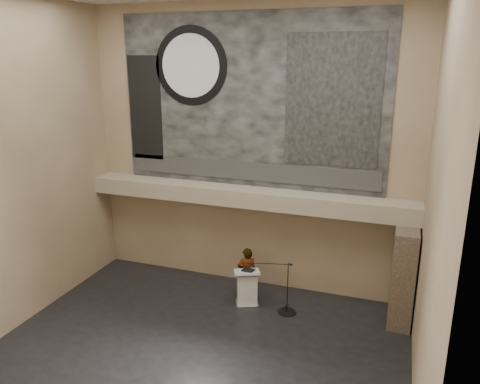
% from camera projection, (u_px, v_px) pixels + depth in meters
% --- Properties ---
extents(floor, '(10.00, 10.00, 0.00)m').
position_uv_depth(floor, '(197.00, 351.00, 11.52)').
color(floor, black).
rests_on(floor, ground).
extents(wall_back, '(10.00, 0.02, 8.50)m').
position_uv_depth(wall_back, '(249.00, 151.00, 13.94)').
color(wall_back, '#7F6850').
rests_on(wall_back, floor).
extents(wall_front, '(10.00, 0.02, 8.50)m').
position_uv_depth(wall_front, '(74.00, 255.00, 6.70)').
color(wall_front, '#7F6850').
rests_on(wall_front, floor).
extents(wall_left, '(0.02, 8.00, 8.50)m').
position_uv_depth(wall_left, '(14.00, 167.00, 11.92)').
color(wall_left, '#7F6850').
rests_on(wall_left, floor).
extents(wall_right, '(0.02, 8.00, 8.50)m').
position_uv_depth(wall_right, '(435.00, 208.00, 8.73)').
color(wall_right, '#7F6850').
rests_on(wall_right, floor).
extents(soffit, '(10.00, 0.80, 0.50)m').
position_uv_depth(soffit, '(244.00, 196.00, 13.95)').
color(soffit, gray).
rests_on(soffit, wall_back).
extents(sprinkler_left, '(0.04, 0.04, 0.06)m').
position_uv_depth(sprinkler_left, '(195.00, 201.00, 14.49)').
color(sprinkler_left, '#B2893D').
rests_on(sprinkler_left, soffit).
extents(sprinkler_right, '(0.04, 0.04, 0.06)m').
position_uv_depth(sprinkler_right, '(307.00, 213.00, 13.38)').
color(sprinkler_right, '#B2893D').
rests_on(sprinkler_right, soffit).
extents(banner, '(8.00, 0.05, 5.00)m').
position_uv_depth(banner, '(249.00, 102.00, 13.51)').
color(banner, black).
rests_on(banner, wall_back).
extents(banner_text_strip, '(7.76, 0.02, 0.55)m').
position_uv_depth(banner_text_strip, '(248.00, 171.00, 14.05)').
color(banner_text_strip, '#2A2A2A').
rests_on(banner_text_strip, banner).
extents(banner_clock_rim, '(2.30, 0.02, 2.30)m').
position_uv_depth(banner_clock_rim, '(191.00, 66.00, 13.77)').
color(banner_clock_rim, black).
rests_on(banner_clock_rim, banner).
extents(banner_clock_face, '(1.84, 0.02, 1.84)m').
position_uv_depth(banner_clock_face, '(190.00, 66.00, 13.75)').
color(banner_clock_face, silver).
rests_on(banner_clock_face, banner).
extents(banner_building_print, '(2.60, 0.02, 3.60)m').
position_uv_depth(banner_building_print, '(332.00, 101.00, 12.68)').
color(banner_building_print, black).
rests_on(banner_building_print, banner).
extents(banner_brick_print, '(1.10, 0.02, 3.20)m').
position_uv_depth(banner_brick_print, '(145.00, 108.00, 14.64)').
color(banner_brick_print, black).
rests_on(banner_brick_print, banner).
extents(stone_pier, '(0.60, 1.40, 2.70)m').
position_uv_depth(stone_pier, '(403.00, 275.00, 12.51)').
color(stone_pier, '#3F3327').
rests_on(stone_pier, floor).
extents(lectern, '(0.86, 0.76, 1.13)m').
position_uv_depth(lectern, '(247.00, 288.00, 13.47)').
color(lectern, silver).
rests_on(lectern, floor).
extents(binder, '(0.37, 0.32, 0.04)m').
position_uv_depth(binder, '(248.00, 270.00, 13.31)').
color(binder, black).
rests_on(binder, lectern).
extents(papers, '(0.28, 0.32, 0.00)m').
position_uv_depth(papers, '(244.00, 270.00, 13.33)').
color(papers, white).
rests_on(papers, lectern).
extents(speaker_person, '(0.69, 0.58, 1.60)m').
position_uv_depth(speaker_person, '(247.00, 273.00, 13.83)').
color(speaker_person, silver).
rests_on(speaker_person, floor).
extents(mic_stand, '(1.41, 0.56, 1.52)m').
position_uv_depth(mic_stand, '(286.00, 305.00, 13.19)').
color(mic_stand, black).
rests_on(mic_stand, floor).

